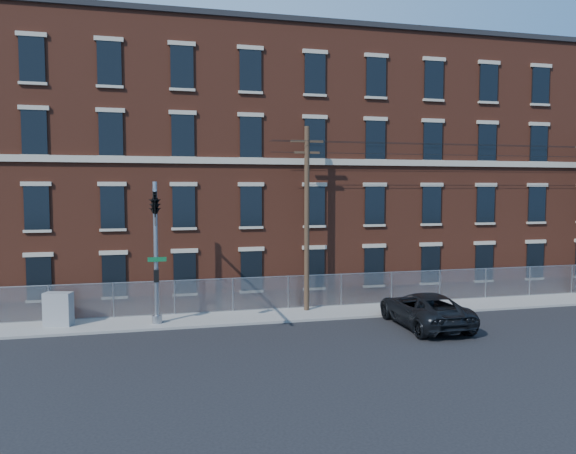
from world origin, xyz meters
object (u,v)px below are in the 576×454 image
at_px(traffic_signal_mast, 155,220).
at_px(pickup_truck, 424,309).
at_px(utility_cabinet, 58,309).
at_px(utility_pole_near, 307,215).

bearing_deg(traffic_signal_mast, pickup_truck, -3.96).
bearing_deg(pickup_truck, utility_cabinet, -11.80).
height_order(utility_pole_near, utility_cabinet, utility_pole_near).
relative_size(traffic_signal_mast, utility_pole_near, 0.70).
height_order(pickup_truck, utility_cabinet, utility_cabinet).
bearing_deg(utility_cabinet, utility_pole_near, 17.68).
xyz_separation_m(utility_pole_near, pickup_truck, (4.81, -4.31, -4.50)).
bearing_deg(utility_pole_near, pickup_truck, -41.83).
bearing_deg(utility_cabinet, pickup_truck, 3.22).
height_order(traffic_signal_mast, utility_cabinet, traffic_signal_mast).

